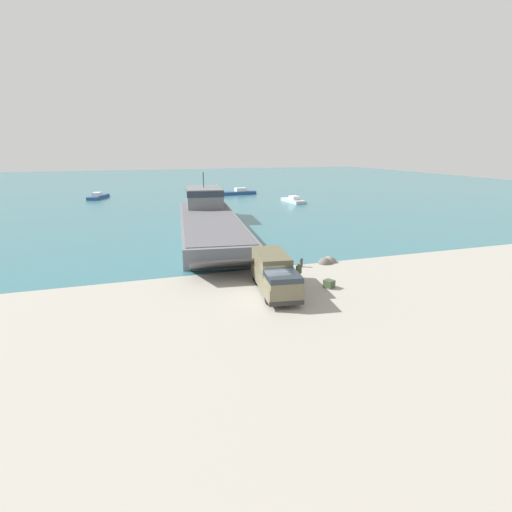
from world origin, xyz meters
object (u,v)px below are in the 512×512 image
(military_truck, at_px, (275,274))
(cargo_crate, at_px, (329,284))
(landing_craft, at_px, (208,217))
(mooring_bollard, at_px, (301,262))
(soldier_on_ramp, at_px, (299,272))
(moored_boat_a, at_px, (239,192))
(moored_boat_c, at_px, (293,200))
(moored_boat_b, at_px, (98,196))

(military_truck, bearing_deg, cargo_crate, 90.15)
(landing_craft, bearing_deg, mooring_bollard, -69.76)
(soldier_on_ramp, distance_m, mooring_bollard, 4.92)
(moored_boat_a, bearing_deg, military_truck, 162.39)
(moored_boat_a, bearing_deg, landing_craft, 154.26)
(moored_boat_c, bearing_deg, moored_boat_b, 150.52)
(landing_craft, distance_m, soldier_on_ramp, 25.44)
(cargo_crate, bearing_deg, mooring_bollard, 87.13)
(landing_craft, bearing_deg, moored_boat_c, 51.87)
(military_truck, distance_m, moored_boat_c, 53.74)
(mooring_bollard, bearing_deg, military_truck, -131.54)
(landing_craft, relative_size, moored_boat_c, 5.01)
(landing_craft, bearing_deg, military_truck, -82.83)
(soldier_on_ramp, height_order, moored_boat_c, soldier_on_ramp)
(landing_craft, height_order, moored_boat_c, landing_craft)
(moored_boat_c, distance_m, cargo_crate, 52.55)
(mooring_bollard, bearing_deg, soldier_on_ramp, -117.35)
(landing_craft, relative_size, cargo_crate, 48.47)
(moored_boat_b, bearing_deg, moored_boat_a, 15.17)
(cargo_crate, bearing_deg, moored_boat_b, 106.90)
(moored_boat_a, relative_size, moored_boat_c, 1.16)
(soldier_on_ramp, height_order, moored_boat_a, soldier_on_ramp)
(moored_boat_b, distance_m, mooring_bollard, 66.39)
(landing_craft, height_order, moored_boat_a, landing_craft)
(moored_boat_b, bearing_deg, military_truck, -57.31)
(soldier_on_ramp, bearing_deg, moored_boat_a, 158.60)
(mooring_bollard, height_order, cargo_crate, mooring_bollard)
(landing_craft, distance_m, moored_boat_c, 31.72)
(landing_craft, height_order, cargo_crate, landing_craft)
(mooring_bollard, bearing_deg, moored_boat_a, 79.78)
(military_truck, bearing_deg, moored_boat_a, 174.59)
(military_truck, distance_m, mooring_bollard, 7.45)
(moored_boat_b, bearing_deg, moored_boat_c, -7.54)
(soldier_on_ramp, bearing_deg, cargo_crate, 36.98)
(soldier_on_ramp, height_order, cargo_crate, soldier_on_ramp)
(landing_craft, xyz_separation_m, mooring_bollard, (4.75, -20.96, -1.29))
(soldier_on_ramp, bearing_deg, mooring_bollard, 142.71)
(moored_boat_a, xyz_separation_m, moored_boat_b, (-32.21, 2.28, -0.06))
(moored_boat_a, bearing_deg, moored_boat_c, -162.44)
(cargo_crate, bearing_deg, landing_craft, 99.31)
(landing_craft, xyz_separation_m, moored_boat_c, (22.64, 22.18, -1.31))
(moored_boat_b, bearing_deg, soldier_on_ramp, -54.97)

